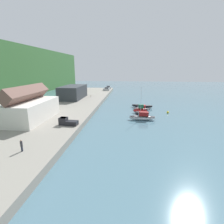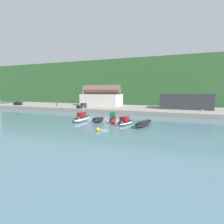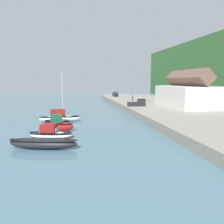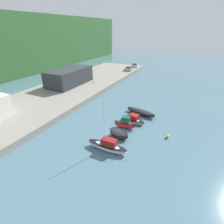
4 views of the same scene
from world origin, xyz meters
name	(u,v)px [view 3 (image 3 of 4)]	position (x,y,z in m)	size (l,w,h in m)	color
ground_plane	(64,129)	(0.00, 0.00, 0.00)	(320.00, 320.00, 0.00)	slate
quay_promenade	(207,119)	(0.00, 27.82, 0.78)	(140.00, 24.70, 1.55)	gray
harbor_clubhouse	(187,94)	(-14.60, 31.33, 4.96)	(18.19, 10.57, 9.75)	silver
moored_boat_0	(60,117)	(-6.43, -1.08, 0.97)	(2.07, 8.36, 10.35)	silver
moored_boat_1	(57,123)	(-1.42, -1.21, 0.79)	(3.27, 4.91, 1.50)	black
moored_boat_2	(58,126)	(2.83, -0.89, 1.13)	(2.19, 5.30, 3.02)	red
moored_boat_3	(51,133)	(6.44, -1.66, 0.76)	(3.80, 6.70, 2.14)	white
moored_boat_4	(44,143)	(11.38, -2.07, 0.70)	(4.07, 8.91, 1.31)	black
parked_car_1	(115,94)	(-54.89, 19.97, 2.47)	(4.24, 1.89, 2.16)	black
pickup_truck_0	(138,103)	(-18.04, 19.03, 2.37)	(2.29, 4.86, 1.90)	black
person_on_quay	(133,98)	(-33.23, 21.74, 2.65)	(0.40, 0.40, 2.14)	#232838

